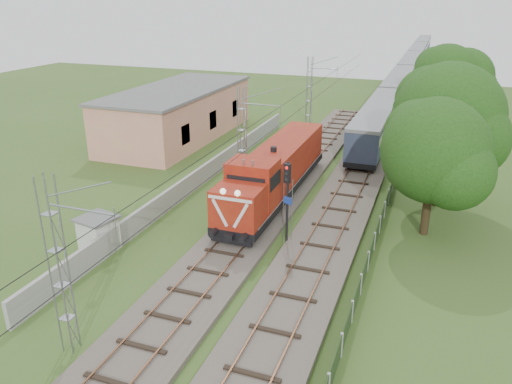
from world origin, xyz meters
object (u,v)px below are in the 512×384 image
at_px(locomotive, 275,171).
at_px(relay_hut, 99,233).
at_px(signal_post, 287,190).
at_px(coach_rake, 410,66).

bearing_deg(locomotive, relay_hut, -123.87).
xyz_separation_m(signal_post, relay_hut, (-10.30, -4.34, -2.59)).
relative_size(locomotive, relay_hut, 7.14).
height_order(locomotive, coach_rake, locomotive).
distance_m(coach_rake, signal_post, 67.58).
bearing_deg(relay_hut, locomotive, 56.13).
xyz_separation_m(locomotive, coach_rake, (5.00, 60.85, 0.15)).
relative_size(coach_rake, relay_hut, 44.44).
xyz_separation_m(coach_rake, signal_post, (-2.10, -67.54, 1.25)).
height_order(signal_post, relay_hut, signal_post).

